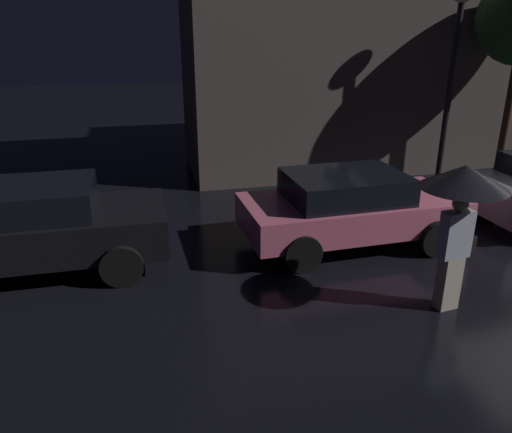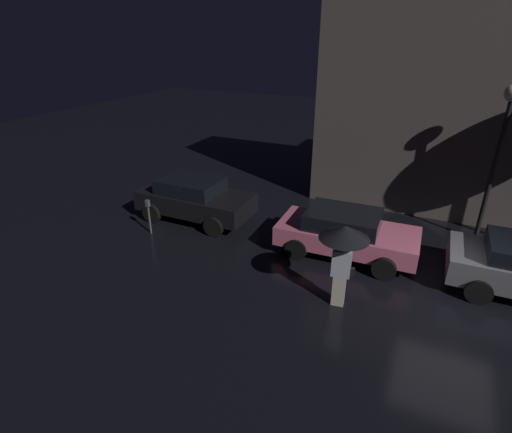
{
  "view_description": "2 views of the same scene",
  "coord_description": "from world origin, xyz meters",
  "px_view_note": "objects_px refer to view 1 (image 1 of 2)",
  "views": [
    {
      "loc": [
        -6.86,
        -6.57,
        3.82
      ],
      "look_at": [
        -5.16,
        0.42,
        1.03
      ],
      "focal_mm": 35.0,
      "sensor_mm": 36.0,
      "label": 1
    },
    {
      "loc": [
        -1.17,
        -9.12,
        6.04
      ],
      "look_at": [
        -5.63,
        0.37,
        1.13
      ],
      "focal_mm": 28.0,
      "sensor_mm": 36.0,
      "label": 2
    }
  ],
  "objects_px": {
    "parked_car_black": "(39,226)",
    "street_lamp_near": "(456,40)",
    "parked_car_pink": "(350,207)",
    "pedestrian_with_umbrella": "(462,195)"
  },
  "relations": [
    {
      "from": "parked_car_black",
      "to": "parked_car_pink",
      "type": "relative_size",
      "value": 0.99
    },
    {
      "from": "parked_car_pink",
      "to": "pedestrian_with_umbrella",
      "type": "relative_size",
      "value": 1.9
    },
    {
      "from": "parked_car_pink",
      "to": "pedestrian_with_umbrella",
      "type": "distance_m",
      "value": 2.68
    },
    {
      "from": "parked_car_pink",
      "to": "street_lamp_near",
      "type": "relative_size",
      "value": 0.85
    },
    {
      "from": "parked_car_black",
      "to": "pedestrian_with_umbrella",
      "type": "height_order",
      "value": "pedestrian_with_umbrella"
    },
    {
      "from": "parked_car_black",
      "to": "street_lamp_near",
      "type": "height_order",
      "value": "street_lamp_near"
    },
    {
      "from": "pedestrian_with_umbrella",
      "to": "street_lamp_near",
      "type": "distance_m",
      "value": 6.27
    },
    {
      "from": "pedestrian_with_umbrella",
      "to": "street_lamp_near",
      "type": "height_order",
      "value": "street_lamp_near"
    },
    {
      "from": "parked_car_black",
      "to": "street_lamp_near",
      "type": "distance_m",
      "value": 9.63
    },
    {
      "from": "pedestrian_with_umbrella",
      "to": "street_lamp_near",
      "type": "bearing_deg",
      "value": 51.24
    }
  ]
}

